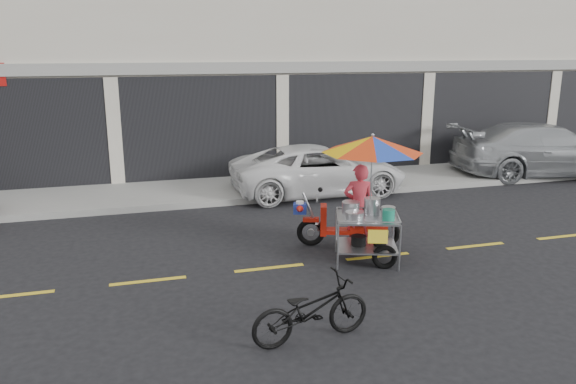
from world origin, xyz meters
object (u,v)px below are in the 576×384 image
object	(u,v)px
white_pickup	(319,170)
food_vendor_rig	(366,179)
near_bicycle	(311,310)
silver_pickup	(544,150)

from	to	relation	value
white_pickup	food_vendor_rig	distance (m)	4.51
food_vendor_rig	near_bicycle	bearing A→B (deg)	-106.17
white_pickup	silver_pickup	bearing A→B (deg)	-89.30
silver_pickup	food_vendor_rig	xyz separation A→B (m)	(-7.57, -4.54, 0.65)
white_pickup	near_bicycle	bearing A→B (deg)	159.76
silver_pickup	near_bicycle	distance (m)	11.85
silver_pickup	near_bicycle	xyz separation A→B (m)	(-9.42, -7.18, -0.34)
silver_pickup	near_bicycle	world-z (taller)	silver_pickup
near_bicycle	food_vendor_rig	world-z (taller)	food_vendor_rig
near_bicycle	food_vendor_rig	xyz separation A→B (m)	(1.86, 2.64, 0.99)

